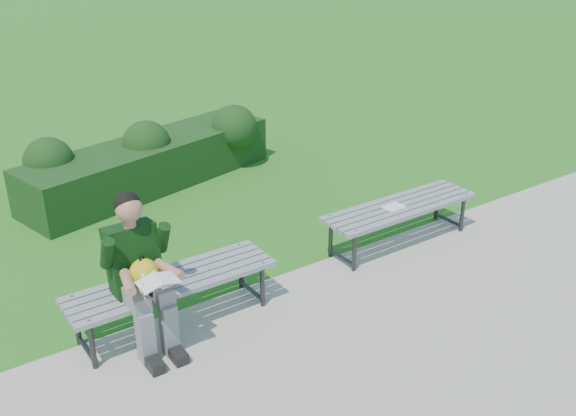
{
  "coord_description": "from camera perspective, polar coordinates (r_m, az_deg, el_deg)",
  "views": [
    {
      "loc": [
        -3.13,
        -4.56,
        3.27
      ],
      "look_at": [
        -0.08,
        -0.11,
        0.79
      ],
      "focal_mm": 40.0,
      "sensor_mm": 36.0,
      "label": 1
    }
  ],
  "objects": [
    {
      "name": "ground",
      "position": [
        6.43,
        0.01,
        -5.89
      ],
      "size": [
        80.0,
        80.0,
        0.0
      ],
      "color": "#207823",
      "rests_on": "ground"
    },
    {
      "name": "walkway",
      "position": [
        5.32,
        11.04,
        -13.64
      ],
      "size": [
        30.0,
        3.5,
        0.02
      ],
      "color": "#AEA193",
      "rests_on": "ground"
    },
    {
      "name": "hedge",
      "position": [
        8.56,
        -12.04,
        4.38
      ],
      "size": [
        3.57,
        1.69,
        0.89
      ],
      "color": "#15430F",
      "rests_on": "ground"
    },
    {
      "name": "bench_left",
      "position": [
        5.55,
        -10.25,
        -6.71
      ],
      "size": [
        1.8,
        0.5,
        0.46
      ],
      "color": "gray",
      "rests_on": "walkway"
    },
    {
      "name": "bench_right",
      "position": [
        6.9,
        9.95,
        -0.13
      ],
      "size": [
        1.8,
        0.5,
        0.46
      ],
      "color": "gray",
      "rests_on": "walkway"
    },
    {
      "name": "seated_boy",
      "position": [
        5.23,
        -13.04,
        -5.27
      ],
      "size": [
        0.56,
        0.76,
        1.31
      ],
      "color": "slate",
      "rests_on": "walkway"
    },
    {
      "name": "paper_sheet",
      "position": [
        6.81,
        9.37,
        0.11
      ],
      "size": [
        0.23,
        0.17,
        0.01
      ],
      "color": "white",
      "rests_on": "bench_right"
    }
  ]
}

